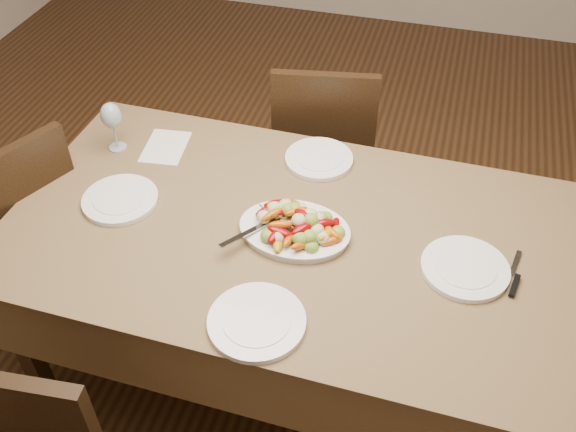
% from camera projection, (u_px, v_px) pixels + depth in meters
% --- Properties ---
extents(floor, '(6.00, 6.00, 0.00)m').
position_uv_depth(floor, '(244.00, 320.00, 2.75)').
color(floor, '#3B2312').
rests_on(floor, ground).
extents(dining_table, '(1.86, 1.07, 0.76)m').
position_uv_depth(dining_table, '(288.00, 305.00, 2.33)').
color(dining_table, brown).
rests_on(dining_table, ground).
extents(chair_far, '(0.49, 0.49, 0.95)m').
position_uv_depth(chair_far, '(324.00, 146.00, 2.88)').
color(chair_far, black).
rests_on(chair_far, ground).
extents(chair_left, '(0.55, 0.55, 0.95)m').
position_uv_depth(chair_left, '(13.00, 231.00, 2.47)').
color(chair_left, black).
rests_on(chair_left, ground).
extents(serving_platter, '(0.35, 0.26, 0.02)m').
position_uv_depth(serving_platter, '(295.00, 232.00, 2.05)').
color(serving_platter, white).
rests_on(serving_platter, dining_table).
extents(roasted_vegetables, '(0.29, 0.20, 0.09)m').
position_uv_depth(roasted_vegetables, '(295.00, 219.00, 2.01)').
color(roasted_vegetables, '#7D0205').
rests_on(roasted_vegetables, serving_platter).
extents(serving_spoon, '(0.27, 0.20, 0.03)m').
position_uv_depth(serving_spoon, '(271.00, 227.00, 2.01)').
color(serving_spoon, '#9EA0A8').
rests_on(serving_spoon, serving_platter).
extents(plate_left, '(0.26, 0.26, 0.02)m').
position_uv_depth(plate_left, '(120.00, 200.00, 2.17)').
color(plate_left, white).
rests_on(plate_left, dining_table).
extents(plate_right, '(0.27, 0.27, 0.02)m').
position_uv_depth(plate_right, '(465.00, 268.00, 1.94)').
color(plate_right, white).
rests_on(plate_right, dining_table).
extents(plate_far, '(0.25, 0.25, 0.02)m').
position_uv_depth(plate_far, '(319.00, 159.00, 2.33)').
color(plate_far, white).
rests_on(plate_far, dining_table).
extents(plate_near, '(0.28, 0.28, 0.02)m').
position_uv_depth(plate_near, '(257.00, 322.00, 1.79)').
color(plate_near, white).
rests_on(plate_near, dining_table).
extents(wine_glass, '(0.08, 0.08, 0.20)m').
position_uv_depth(wine_glass, '(113.00, 125.00, 2.33)').
color(wine_glass, '#8C99A5').
rests_on(wine_glass, dining_table).
extents(menu_card, '(0.17, 0.23, 0.00)m').
position_uv_depth(menu_card, '(166.00, 147.00, 2.40)').
color(menu_card, silver).
rests_on(menu_card, dining_table).
extents(table_knife, '(0.06, 0.20, 0.01)m').
position_uv_depth(table_knife, '(515.00, 276.00, 1.92)').
color(table_knife, '#9EA0A8').
rests_on(table_knife, dining_table).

